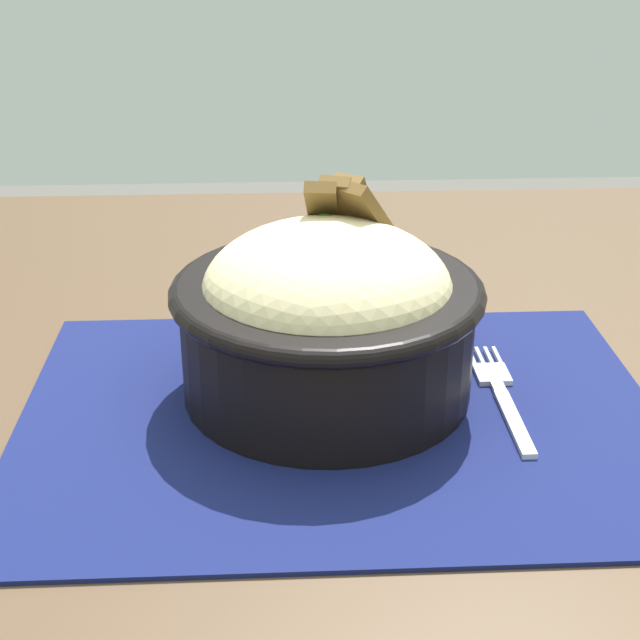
# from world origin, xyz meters

# --- Properties ---
(table) EXTENTS (1.34, 0.93, 0.75)m
(table) POSITION_xyz_m (0.00, 0.00, 0.68)
(table) COLOR #4C3826
(table) RESTS_ON ground_plane
(placemat) EXTENTS (0.39, 0.29, 0.00)m
(placemat) POSITION_xyz_m (0.01, 0.00, 0.75)
(placemat) COLOR #11194C
(placemat) RESTS_ON table
(bowl) EXTENTS (0.20, 0.20, 0.13)m
(bowl) POSITION_xyz_m (-0.00, 0.03, 0.81)
(bowl) COLOR black
(bowl) RESTS_ON placemat
(fork) EXTENTS (0.02, 0.14, 0.00)m
(fork) POSITION_xyz_m (0.11, 0.02, 0.75)
(fork) COLOR silver
(fork) RESTS_ON placemat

